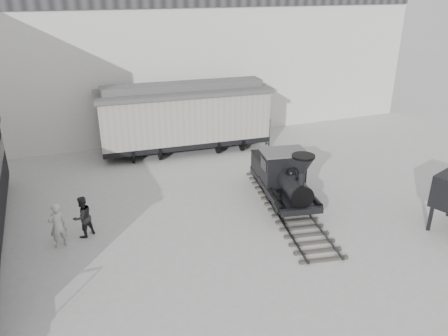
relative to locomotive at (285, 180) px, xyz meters
name	(u,v)px	position (x,y,z in m)	size (l,w,h in m)	color
ground	(280,249)	(-1.97, -3.37, -1.11)	(90.00, 90.00, 0.00)	#9E9E9B
north_wall	(171,49)	(-1.97, 11.62, 4.44)	(34.00, 2.51, 11.00)	silver
locomotive	(285,180)	(0.00, 0.00, 0.00)	(3.37, 8.73, 3.02)	#34302A
boxcar	(184,116)	(-2.26, 8.23, 1.04)	(10.22, 3.77, 4.11)	black
visitor_a	(58,225)	(-9.71, -0.12, -0.21)	(0.66, 0.43, 1.80)	#B1B2AD
visitor_b	(83,217)	(-8.78, 0.30, -0.25)	(0.84, 0.65, 1.72)	#242426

